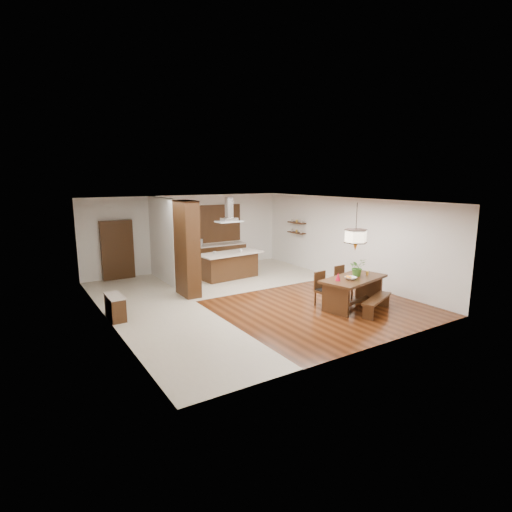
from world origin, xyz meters
TOP-DOWN VIEW (x-y plane):
  - room_shell at (0.00, 0.00)m, footprint 9.00×9.04m
  - tile_hallway at (-2.75, 0.00)m, footprint 2.50×9.00m
  - tile_kitchen at (1.25, 2.50)m, footprint 5.50×4.00m
  - soffit_band at (0.00, 0.00)m, footprint 8.00×9.00m
  - partition_pier at (-1.40, 1.20)m, footprint 0.45×1.00m
  - partition_stub at (-1.40, 3.30)m, footprint 0.18×2.40m
  - hallway_console at (-3.81, 0.20)m, footprint 0.37×0.88m
  - hallway_doorway at (-2.70, 4.40)m, footprint 1.10×0.20m
  - rear_counter at (1.00, 4.20)m, footprint 2.60×0.62m
  - kitchen_window at (1.00, 4.46)m, footprint 2.60×0.08m
  - shelf_lower at (3.87, 2.60)m, footprint 0.26×0.90m
  - shelf_upper at (3.87, 2.60)m, footprint 0.26×0.90m
  - dining_table at (2.04, -2.31)m, footprint 2.19×1.44m
  - dining_bench at (2.20, -3.02)m, footprint 1.49×0.86m
  - dining_chair_left at (1.41, -1.82)m, footprint 0.45×0.45m
  - dining_chair_right at (2.39, -1.60)m, footprint 0.46×0.46m
  - pendant_lantern at (2.04, -2.31)m, footprint 0.64×0.64m
  - foliage_plant at (2.26, -2.21)m, footprint 0.50×0.45m
  - fruit_bowl at (1.82, -2.41)m, footprint 0.31×0.31m
  - napkin_cone at (1.44, -2.32)m, footprint 0.18×0.18m
  - gold_ornament at (2.61, -2.27)m, footprint 0.09×0.09m
  - kitchen_island at (0.69, 2.37)m, footprint 2.37×1.19m
  - range_hood at (0.69, 2.37)m, footprint 0.90×0.55m
  - island_cup at (1.11, 2.28)m, footprint 0.11×0.11m
  - microwave at (0.16, 4.20)m, footprint 0.54×0.39m

SIDE VIEW (x-z plane):
  - tile_hallway at x=-2.75m, z-range 0.00..0.01m
  - tile_kitchen at x=1.25m, z-range 0.00..0.01m
  - dining_bench at x=2.20m, z-range 0.00..0.42m
  - hallway_console at x=-3.81m, z-range 0.00..0.63m
  - rear_counter at x=1.00m, z-range 0.00..0.95m
  - dining_chair_left at x=1.41m, z-range 0.00..0.96m
  - kitchen_island at x=0.69m, z-range 0.01..0.96m
  - dining_chair_right at x=2.39m, z-range 0.00..0.98m
  - dining_table at x=2.04m, z-range 0.20..1.04m
  - fruit_bowl at x=1.82m, z-range 0.84..0.91m
  - gold_ornament at x=2.61m, z-range 0.84..0.94m
  - napkin_cone at x=1.44m, z-range 0.84..1.06m
  - island_cup at x=1.11m, z-range 0.95..1.04m
  - hallway_doorway at x=-2.70m, z-range 0.00..2.10m
  - foliage_plant at x=2.26m, z-range 0.84..1.34m
  - microwave at x=0.16m, z-range 0.95..1.24m
  - shelf_lower at x=3.87m, z-range 1.38..1.42m
  - partition_pier at x=-1.40m, z-range 0.00..2.90m
  - partition_stub at x=-1.40m, z-range 0.00..2.90m
  - kitchen_window at x=1.00m, z-range 1.00..2.50m
  - shelf_upper at x=3.87m, z-range 1.78..1.82m
  - room_shell at x=0.00m, z-range 0.60..3.52m
  - pendant_lantern at x=2.04m, z-range 1.59..2.90m
  - range_hood at x=0.69m, z-range 2.03..2.90m
  - soffit_band at x=0.00m, z-range 2.88..2.89m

